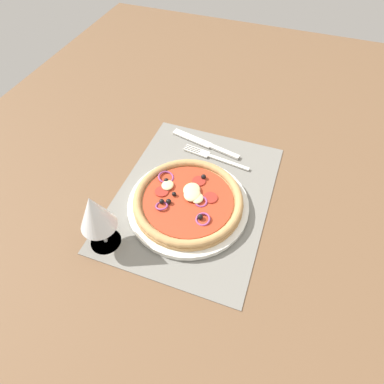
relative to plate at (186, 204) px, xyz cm
name	(u,v)px	position (x,y,z in cm)	size (l,w,h in cm)	color
ground_plane	(194,199)	(3.63, -0.43, -2.24)	(190.00, 140.00, 2.40)	brown
placemat	(194,195)	(3.63, -0.43, -0.84)	(44.89, 34.44, 0.40)	slate
plate	(186,204)	(0.00, 0.00, 0.00)	(27.29, 27.29, 1.28)	silver
pizza	(186,199)	(0.07, 0.02, 1.73)	(24.55, 24.55, 2.57)	tan
fork	(212,157)	(17.00, -0.84, -0.42)	(3.76, 18.05, 0.44)	silver
knife	(205,144)	(21.03, 2.62, -0.39)	(5.88, 19.89, 0.62)	silver
wine_glass	(95,213)	(-14.25, 12.77, 9.24)	(7.20, 7.20, 14.90)	silver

